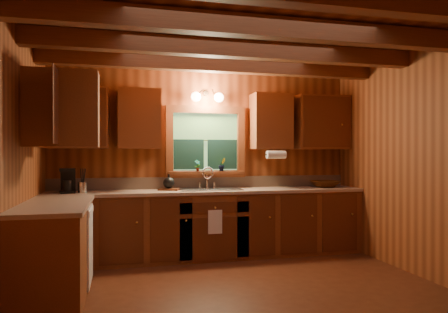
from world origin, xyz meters
TOP-DOWN VIEW (x-y plane):
  - room at (0.00, 0.00)m, footprint 4.20×4.20m
  - ceiling_beams at (0.00, 0.00)m, footprint 4.20×2.54m
  - base_cabinets at (-0.49, 1.28)m, footprint 4.20×2.22m
  - countertop at (-0.48, 1.29)m, footprint 4.20×2.24m
  - backsplash at (0.00, 1.89)m, footprint 4.20×0.02m
  - dishwasher_panel at (-1.47, 0.68)m, footprint 0.02×0.60m
  - upper_cabinets at (-0.56, 1.42)m, footprint 4.19×1.77m
  - window at (0.00, 1.87)m, footprint 1.12×0.08m
  - window_sill at (0.00, 1.82)m, footprint 1.06×0.14m
  - wall_sconce at (0.00, 1.75)m, footprint 0.45×0.21m
  - paper_towel_roll at (0.92, 1.53)m, footprint 0.27×0.11m
  - dish_towel at (0.00, 1.26)m, footprint 0.18×0.01m
  - sink at (0.00, 1.60)m, footprint 0.82×0.48m
  - coffee_maker at (-1.79, 1.56)m, footprint 0.17×0.22m
  - utensil_crock at (-1.62, 1.53)m, footprint 0.11×0.11m
  - cutting_board at (-0.54, 1.66)m, footprint 0.30×0.26m
  - teakettle at (-0.54, 1.66)m, footprint 0.15×0.15m
  - wicker_basket at (1.70, 1.61)m, footprint 0.41×0.41m
  - potted_plant_left at (-0.13, 1.79)m, footprint 0.10×0.08m
  - potted_plant_right at (0.22, 1.80)m, footprint 0.12×0.11m

SIDE VIEW (x-z plane):
  - base_cabinets at x=-0.49m, z-range 0.00..0.86m
  - dishwasher_panel at x=-1.47m, z-range 0.03..0.83m
  - dish_towel at x=0.00m, z-range 0.37..0.67m
  - sink at x=0.00m, z-range 0.64..1.07m
  - countertop at x=-0.48m, z-range 0.86..0.90m
  - cutting_board at x=-0.54m, z-range 0.90..0.92m
  - wicker_basket at x=1.70m, z-range 0.90..1.00m
  - utensil_crock at x=-1.62m, z-range 0.82..1.12m
  - backsplash at x=0.00m, z-range 0.90..1.06m
  - teakettle at x=-0.54m, z-range 0.90..1.09m
  - coffee_maker at x=-1.79m, z-range 0.90..1.20m
  - window_sill at x=0.00m, z-range 1.10..1.14m
  - potted_plant_left at x=-0.13m, z-range 1.14..1.30m
  - potted_plant_right at x=0.22m, z-range 1.14..1.33m
  - room at x=0.00m, z-range -0.80..3.40m
  - paper_towel_roll at x=0.92m, z-range 1.31..1.42m
  - window at x=0.00m, z-range 1.03..2.03m
  - upper_cabinets at x=-0.56m, z-range 1.45..2.23m
  - wall_sconce at x=0.00m, z-range 2.08..2.25m
  - ceiling_beams at x=0.00m, z-range 2.40..2.58m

